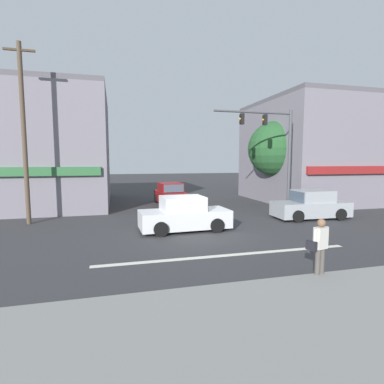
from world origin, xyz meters
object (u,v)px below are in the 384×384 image
utility_pole_near_left (24,132)px  sedan_crossing_center (171,195)px  traffic_light_mast (275,144)px  sedan_crossing_rightbound (311,206)px  pedestrian_foreground_with_bag (320,245)px  street_tree (275,149)px  sedan_parked_curbside (184,215)px

utility_pole_near_left → sedan_crossing_center: 10.32m
traffic_light_mast → sedan_crossing_rightbound: (1.28, -1.80, -3.46)m
utility_pole_near_left → sedan_crossing_center: (8.23, 4.87, -3.88)m
utility_pole_near_left → sedan_crossing_center: size_ratio=2.11×
utility_pole_near_left → pedestrian_foreground_with_bag: 14.19m
street_tree → sedan_parked_curbside: size_ratio=1.45×
sedan_parked_curbside → pedestrian_foreground_with_bag: bearing=-71.3°
street_tree → sedan_crossing_rightbound: street_tree is taller
traffic_light_mast → street_tree: bearing=59.7°
pedestrian_foreground_with_bag → sedan_parked_curbside: bearing=108.7°
utility_pole_near_left → sedan_parked_curbside: (7.33, -3.35, -3.88)m
sedan_parked_curbside → sedan_crossing_center: bearing=83.7°
pedestrian_foreground_with_bag → sedan_crossing_center: bearing=95.1°
street_tree → sedan_parked_curbside: (-8.36, -6.55, -3.34)m
street_tree → sedan_crossing_center: bearing=167.5°
sedan_crossing_center → pedestrian_foreground_with_bag: bearing=-84.9°
utility_pole_near_left → sedan_crossing_center: utility_pole_near_left is taller
street_tree → utility_pole_near_left: size_ratio=0.68×
traffic_light_mast → utility_pole_near_left: bearing=177.7°
sedan_crossing_rightbound → pedestrian_foreground_with_bag: pedestrian_foreground_with_bag is taller
sedan_crossing_center → utility_pole_near_left: bearing=-149.4°
sedan_crossing_center → pedestrian_foreground_with_bag: 14.79m
traffic_light_mast → pedestrian_foreground_with_bag: bearing=-113.0°
utility_pole_near_left → pedestrian_foreground_with_bag: utility_pole_near_left is taller
sedan_crossing_rightbound → pedestrian_foreground_with_bag: (-5.24, -7.52, 0.24)m
sedan_parked_curbside → pedestrian_foreground_with_bag: 6.89m
traffic_light_mast → sedan_crossing_center: bearing=134.2°
street_tree → pedestrian_foreground_with_bag: bearing=-115.2°
utility_pole_near_left → pedestrian_foreground_with_bag: size_ratio=5.32×
sedan_parked_curbside → pedestrian_foreground_with_bag: pedestrian_foreground_with_bag is taller
sedan_crossing_rightbound → pedestrian_foreground_with_bag: 9.16m
utility_pole_near_left → traffic_light_mast: 13.51m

